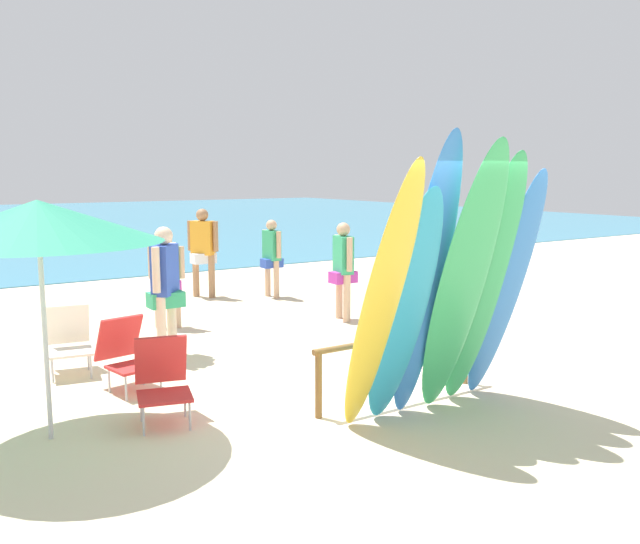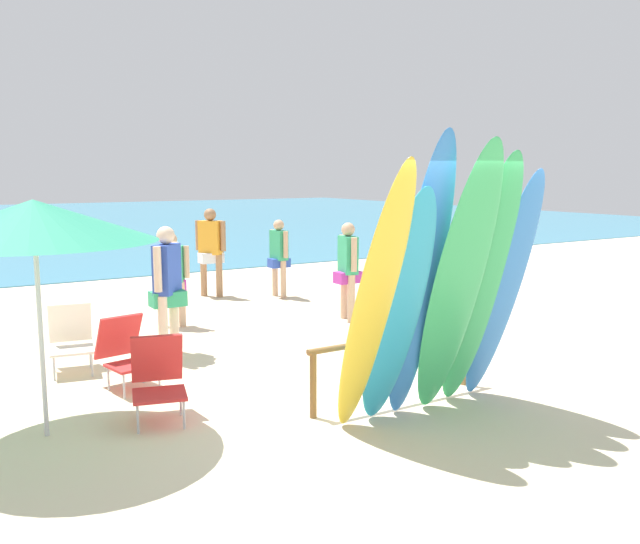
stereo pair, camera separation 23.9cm
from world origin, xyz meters
name	(u,v)px [view 1 (the left image)]	position (x,y,z in m)	size (l,w,h in m)	color
ground	(77,259)	(0.00, 14.00, 0.00)	(60.00, 60.00, 0.00)	beige
surfboard_rack	(398,352)	(0.00, 0.00, 0.52)	(2.13, 0.07, 0.70)	brown
surfboard_yellow_0	(382,301)	(-0.81, -0.74, 1.27)	(0.47, 0.08, 2.66)	yellow
surfboard_teal_1	(404,309)	(-0.49, -0.66, 1.15)	(0.58, 0.08, 2.39)	#289EC6
surfboard_blue_2	(426,280)	(-0.22, -0.66, 1.40)	(0.47, 0.06, 2.87)	#337AD1
surfboard_green_3	(463,283)	(0.13, -0.78, 1.36)	(0.58, 0.06, 2.85)	#38B266
surfboard_green_4	(484,283)	(0.50, -0.70, 1.31)	(0.55, 0.08, 2.74)	#38B266
surfboard_blue_5	(505,288)	(0.85, -0.68, 1.23)	(0.49, 0.08, 2.57)	#337AD1
beachgoer_strolling	(203,247)	(0.67, 6.66, 0.99)	(0.45, 0.53, 1.72)	#9E704C
beachgoer_photographing	(343,264)	(1.75, 3.49, 0.92)	(0.42, 0.60, 1.60)	tan
beachgoer_midbeach	(167,274)	(-0.85, 4.54, 0.85)	(0.49, 0.36, 1.48)	tan
beachgoer_near_rack	(272,253)	(1.77, 5.92, 0.87)	(0.39, 0.57, 1.51)	tan
beachgoer_by_water	(165,282)	(-1.45, 2.96, 0.99)	(0.47, 0.50, 1.71)	beige
beach_chair_red	(163,377)	(-2.30, 0.79, 0.43)	(0.66, 0.78, 0.82)	#B7B7BC
beach_chair_blue	(69,338)	(-2.69, 2.92, 0.43)	(0.61, 0.74, 0.83)	#B7B7BC
beach_chair_striped	(126,352)	(-2.31, 1.92, 0.43)	(0.62, 0.78, 0.82)	#B7B7BC
beach_umbrella	(38,222)	(-3.33, 0.89, 1.98)	(2.14, 2.14, 2.17)	silver
distant_boat	(73,235)	(1.34, 20.19, 0.11)	(3.11, 0.54, 0.25)	teal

